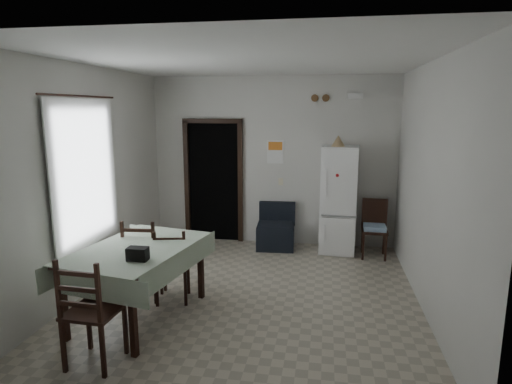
{
  "coord_description": "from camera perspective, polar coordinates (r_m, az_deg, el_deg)",
  "views": [
    {
      "loc": [
        0.92,
        -5.05,
        2.36
      ],
      "look_at": [
        0.0,
        0.5,
        1.25
      ],
      "focal_mm": 30.0,
      "sensor_mm": 36.0,
      "label": 1
    }
  ],
  "objects": [
    {
      "name": "dining_chair_near_head",
      "position": [
        4.34,
        -20.88,
        -14.44
      ],
      "size": [
        0.48,
        0.48,
        1.07
      ],
      "primitive_type": null,
      "rotation": [
        0.0,
        0.0,
        3.09
      ],
      "color": "black",
      "rests_on": "ground"
    },
    {
      "name": "vent_right",
      "position": [
        7.29,
        9.3,
        12.27
      ],
      "size": [
        0.12,
        0.03,
        0.12
      ],
      "primitive_type": "cylinder",
      "rotation": [
        1.57,
        0.0,
        0.0
      ],
      "color": "brown",
      "rests_on": "ground"
    },
    {
      "name": "wall_front",
      "position": [
        3.08,
        -8.39,
        -6.09
      ],
      "size": [
        4.2,
        0.02,
        2.9
      ],
      "primitive_type": null,
      "color": "silver",
      "rests_on": "ground"
    },
    {
      "name": "wall_right",
      "position": [
        5.27,
        22.2,
        0.38
      ],
      "size": [
        0.02,
        4.5,
        2.9
      ],
      "primitive_type": null,
      "color": "silver",
      "rests_on": "ground"
    },
    {
      "name": "wall_back",
      "position": [
        7.41,
        2.21,
        4.09
      ],
      "size": [
        4.2,
        0.02,
        2.9
      ],
      "primitive_type": null,
      "color": "silver",
      "rests_on": "ground"
    },
    {
      "name": "curtain_rod",
      "position": [
        5.68,
        -22.38,
        11.76
      ],
      "size": [
        0.02,
        1.6,
        0.02
      ],
      "primitive_type": "cylinder",
      "rotation": [
        1.57,
        0.0,
        0.0
      ],
      "color": "black",
      "rests_on": "ground"
    },
    {
      "name": "navy_seat",
      "position": [
        7.3,
        2.64,
        -4.61
      ],
      "size": [
        0.66,
        0.65,
        0.76
      ],
      "primitive_type": null,
      "rotation": [
        0.0,
        0.0,
        0.07
      ],
      "color": "black",
      "rests_on": "ground"
    },
    {
      "name": "ceiling",
      "position": [
        5.16,
        -0.95,
        17.17
      ],
      "size": [
        4.2,
        4.5,
        0.02
      ],
      "primitive_type": null,
      "color": "white",
      "rests_on": "ground"
    },
    {
      "name": "corner_chair",
      "position": [
        7.09,
        15.51,
        -4.79
      ],
      "size": [
        0.42,
        0.42,
        0.92
      ],
      "primitive_type": null,
      "rotation": [
        0.0,
        0.0,
        -0.04
      ],
      "color": "black",
      "rests_on": "ground"
    },
    {
      "name": "fridge",
      "position": [
        7.14,
        10.99,
        -1.02
      ],
      "size": [
        0.62,
        0.62,
        1.76
      ],
      "primitive_type": null,
      "rotation": [
        0.0,
        0.0,
        -0.08
      ],
      "color": "white",
      "rests_on": "ground"
    },
    {
      "name": "dining_chair_far_right",
      "position": [
        5.44,
        -11.09,
        -9.43
      ],
      "size": [
        0.48,
        0.48,
        0.93
      ],
      "primitive_type": null,
      "rotation": [
        0.0,
        0.0,
        3.36
      ],
      "color": "black",
      "rests_on": "ground"
    },
    {
      "name": "emergency_light",
      "position": [
        7.28,
        13.09,
        12.37
      ],
      "size": [
        0.25,
        0.07,
        0.09
      ],
      "primitive_type": "cube",
      "color": "white",
      "rests_on": "ground"
    },
    {
      "name": "dining_chair_far_left",
      "position": [
        5.59,
        -14.62,
        -8.47
      ],
      "size": [
        0.47,
        0.47,
        1.03
      ],
      "primitive_type": null,
      "rotation": [
        0.0,
        0.0,
        3.21
      ],
      "color": "black",
      "rests_on": "ground"
    },
    {
      "name": "doorway",
      "position": [
        7.87,
        -5.24,
        1.59
      ],
      "size": [
        1.06,
        0.52,
        2.22
      ],
      "color": "black",
      "rests_on": "ground"
    },
    {
      "name": "window_recess",
      "position": [
        5.8,
        -22.7,
        2.26
      ],
      "size": [
        0.1,
        1.2,
        1.6
      ],
      "primitive_type": "cube",
      "color": "silver",
      "rests_on": "ground"
    },
    {
      "name": "dining_table",
      "position": [
        5.12,
        -15.32,
        -11.54
      ],
      "size": [
        1.33,
        1.77,
        0.84
      ],
      "primitive_type": null,
      "rotation": [
        0.0,
        0.0,
        -0.19
      ],
      "color": "#A1B499",
      "rests_on": "ground"
    },
    {
      "name": "black_bag",
      "position": [
        4.53,
        -15.5,
        -7.96
      ],
      "size": [
        0.21,
        0.13,
        0.14
      ],
      "primitive_type": "cube",
      "rotation": [
        0.0,
        0.0,
        0.01
      ],
      "color": "black",
      "rests_on": "dining_table"
    },
    {
      "name": "vent_left",
      "position": [
        7.29,
        7.85,
        12.31
      ],
      "size": [
        0.12,
        0.03,
        0.12
      ],
      "primitive_type": "cylinder",
      "rotation": [
        1.57,
        0.0,
        0.0
      ],
      "color": "brown",
      "rests_on": "ground"
    },
    {
      "name": "curtain",
      "position": [
        5.74,
        -21.77,
        2.25
      ],
      "size": [
        0.02,
        1.45,
        1.85
      ],
      "primitive_type": "cube",
      "color": "silver",
      "rests_on": "ground"
    },
    {
      "name": "ground",
      "position": [
        5.65,
        -0.85,
        -13.53
      ],
      "size": [
        4.5,
        4.5,
        0.0
      ],
      "primitive_type": "plane",
      "color": "#A89E89",
      "rests_on": "ground"
    },
    {
      "name": "wall_left",
      "position": [
        5.95,
        -21.21,
        1.61
      ],
      "size": [
        0.02,
        4.5,
        2.9
      ],
      "primitive_type": null,
      "color": "silver",
      "rests_on": "ground"
    },
    {
      "name": "calendar",
      "position": [
        7.38,
        2.59,
        5.38
      ],
      "size": [
        0.28,
        0.02,
        0.4
      ],
      "primitive_type": "cube",
      "color": "white",
      "rests_on": "ground"
    },
    {
      "name": "tan_cone",
      "position": [
        6.92,
        10.91,
        6.71
      ],
      "size": [
        0.24,
        0.24,
        0.18
      ],
      "primitive_type": "cone",
      "rotation": [
        0.0,
        0.0,
        -0.13
      ],
      "color": "tan",
      "rests_on": "fridge"
    },
    {
      "name": "light_switch",
      "position": [
        7.44,
        3.32,
        1.38
      ],
      "size": [
        0.08,
        0.02,
        0.12
      ],
      "primitive_type": "cube",
      "color": "beige",
      "rests_on": "ground"
    },
    {
      "name": "calendar_image",
      "position": [
        7.36,
        2.59,
        6.15
      ],
      "size": [
        0.24,
        0.01,
        0.14
      ],
      "primitive_type": "cube",
      "color": "orange",
      "rests_on": "ground"
    }
  ]
}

